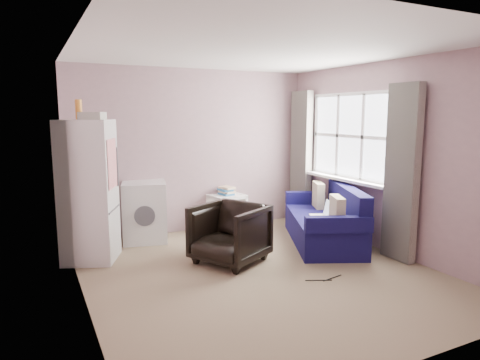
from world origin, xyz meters
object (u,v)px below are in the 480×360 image
Objects in this scene: fridge at (89,190)px; sofa at (327,222)px; armchair at (230,231)px; washing_machine at (145,210)px; side_table at (226,209)px.

fridge reaches higher than sofa.
armchair is 0.93× the size of washing_machine.
washing_machine reaches higher than sofa.
armchair is 0.40× the size of sofa.
sofa reaches higher than armchair.
fridge is 1.06m from washing_machine.
washing_machine is 1.33m from side_table.
armchair is 1.55m from washing_machine.
armchair is at bearing -48.82° from washing_machine.
fridge is 2.92× the size of side_table.
armchair is 1.17× the size of side_table.
fridge reaches higher than armchair.
sofa is (2.29, -1.26, -0.15)m from washing_machine.
side_table is at bearing 16.92° from washing_machine.
sofa is at bearing 10.08° from fridge.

